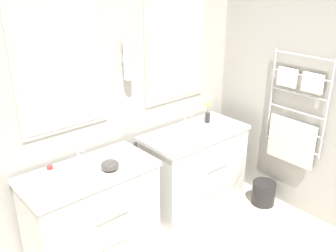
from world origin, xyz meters
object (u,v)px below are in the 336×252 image
at_px(toiletry_bottle, 51,179).
at_px(flower_vase, 208,114).
at_px(waste_bin, 264,192).
at_px(vanity_left, 94,214).
at_px(amenity_bowl, 110,165).
at_px(vanity_right, 196,169).

bearing_deg(toiletry_bottle, flower_vase, 5.35).
bearing_deg(waste_bin, vanity_left, 164.87).
height_order(vanity_left, toiletry_bottle, toiletry_bottle).
distance_m(amenity_bowl, flower_vase, 1.36).
bearing_deg(toiletry_bottle, amenity_bowl, -2.81).
distance_m(vanity_left, vanity_right, 1.22).
xyz_separation_m(amenity_bowl, waste_bin, (1.63, -0.40, -0.75)).
bearing_deg(flower_vase, toiletry_bottle, -174.65).
xyz_separation_m(vanity_right, waste_bin, (0.55, -0.48, -0.29)).
height_order(flower_vase, waste_bin, flower_vase).
height_order(vanity_right, amenity_bowl, amenity_bowl).
height_order(toiletry_bottle, amenity_bowl, toiletry_bottle).
relative_size(vanity_left, amenity_bowl, 7.42).
distance_m(vanity_left, waste_bin, 1.86).
height_order(vanity_right, flower_vase, flower_vase).
xyz_separation_m(vanity_left, toiletry_bottle, (-0.35, -0.06, 0.51)).
bearing_deg(amenity_bowl, vanity_left, 149.86).
relative_size(flower_vase, waste_bin, 0.91).
relative_size(toiletry_bottle, amenity_bowl, 1.36).
relative_size(amenity_bowl, flower_vase, 0.64).
bearing_deg(flower_vase, waste_bin, -63.91).
height_order(amenity_bowl, flower_vase, flower_vase).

